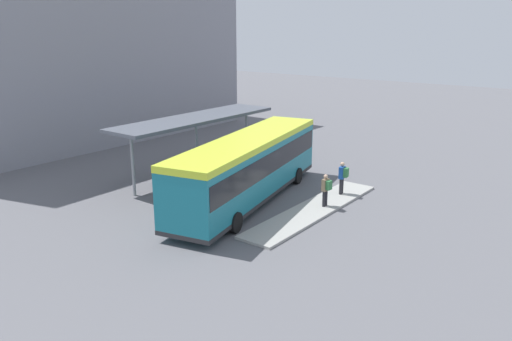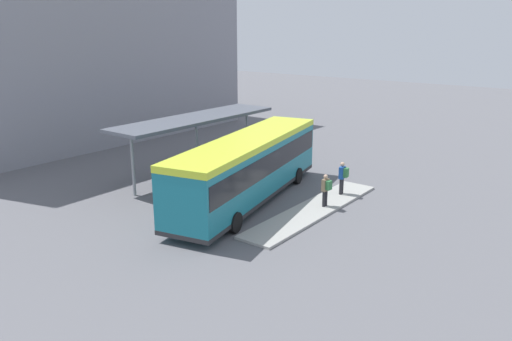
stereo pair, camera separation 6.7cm
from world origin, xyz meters
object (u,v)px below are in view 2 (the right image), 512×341
(pedestrian_waiting, at_px, (343,176))
(bicycle_black, at_px, (273,150))
(city_bus, at_px, (249,165))
(potted_planter_near_shelter, at_px, (190,184))
(pedestrian_companion, at_px, (326,188))
(bicycle_red, at_px, (283,152))

(pedestrian_waiting, bearing_deg, bicycle_black, -39.48)
(bicycle_black, bearing_deg, city_bus, -53.90)
(bicycle_black, distance_m, potted_planter_near_shelter, 9.88)
(pedestrian_waiting, relative_size, bicycle_black, 1.03)
(pedestrian_waiting, height_order, pedestrian_companion, pedestrian_waiting)
(potted_planter_near_shelter, bearing_deg, city_bus, -63.98)
(pedestrian_companion, xyz_separation_m, potted_planter_near_shelter, (-2.77, 6.42, -0.32))
(city_bus, relative_size, pedestrian_companion, 7.89)
(pedestrian_companion, height_order, bicycle_red, pedestrian_companion)
(pedestrian_waiting, distance_m, bicycle_black, 9.21)
(city_bus, bearing_deg, pedestrian_companion, -81.26)
(city_bus, distance_m, pedestrian_waiting, 4.98)
(pedestrian_waiting, relative_size, potted_planter_near_shelter, 1.23)
(bicycle_red, bearing_deg, bicycle_black, -9.28)
(city_bus, height_order, bicycle_red, city_bus)
(pedestrian_companion, xyz_separation_m, bicycle_black, (6.96, 8.06, -0.68))
(pedestrian_waiting, distance_m, bicycle_red, 8.53)
(bicycle_black, height_order, potted_planter_near_shelter, potted_planter_near_shelter)
(city_bus, distance_m, pedestrian_companion, 3.99)
(pedestrian_waiting, bearing_deg, pedestrian_companion, 88.56)
(pedestrian_companion, distance_m, potted_planter_near_shelter, 7.00)
(city_bus, xyz_separation_m, bicycle_black, (8.37, 4.43, -1.55))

